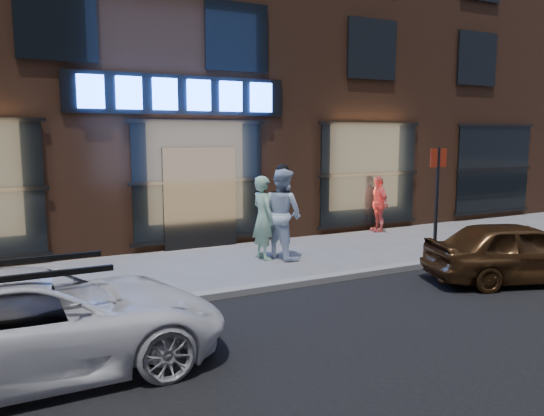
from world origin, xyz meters
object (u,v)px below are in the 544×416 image
at_px(man_cap, 282,214).
at_px(passerby, 378,204).
at_px(white_suv, 35,324).
at_px(man_bowtie, 263,218).
at_px(sign_post, 437,194).
at_px(gold_sedan, 518,252).

height_order(man_cap, passerby, man_cap).
xyz_separation_m(passerby, white_suv, (-9.12, -5.42, -0.18)).
relative_size(man_bowtie, passerby, 1.17).
distance_m(man_bowtie, white_suv, 6.17).
xyz_separation_m(man_bowtie, passerby, (4.35, 1.53, -0.13)).
bearing_deg(man_bowtie, sign_post, -126.99).
xyz_separation_m(passerby, gold_sedan, (-1.01, -5.32, -0.21)).
height_order(man_cap, sign_post, sign_post).
bearing_deg(white_suv, sign_post, -76.98).
bearing_deg(passerby, white_suv, -51.30).
height_order(passerby, gold_sedan, passerby).
distance_m(passerby, sign_post, 3.81).
bearing_deg(gold_sedan, man_bowtie, 60.34).
relative_size(man_bowtie, man_cap, 0.92).
relative_size(man_bowtie, gold_sedan, 0.54).
height_order(man_cap, gold_sedan, man_cap).
bearing_deg(white_suv, man_bowtie, -51.42).
bearing_deg(white_suv, passerby, -59.90).
relative_size(man_cap, gold_sedan, 0.59).
bearing_deg(sign_post, white_suv, -160.60).
bearing_deg(passerby, sign_post, -12.16).
height_order(passerby, sign_post, sign_post).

